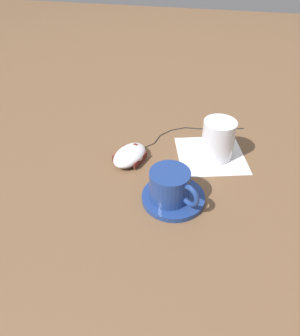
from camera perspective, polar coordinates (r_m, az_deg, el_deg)
name	(u,v)px	position (r m, az deg, el deg)	size (l,w,h in m)	color
ground_plane	(175,173)	(0.73, 4.39, -0.84)	(3.00, 3.00, 0.00)	brown
saucer	(173,197)	(0.67, 4.07, -5.14)	(0.13, 0.13, 0.01)	navy
coffee_cup	(172,186)	(0.64, 3.92, -3.09)	(0.08, 0.10, 0.06)	navy
computer_mouse	(130,155)	(0.76, -3.55, 2.25)	(0.11, 0.09, 0.03)	silver
mouse_cable	(189,132)	(0.87, 6.82, 6.22)	(0.15, 0.25, 0.00)	black
napkin_under_glass	(211,155)	(0.80, 10.53, 2.24)	(0.16, 0.16, 0.00)	white
drinking_glass	(218,139)	(0.77, 11.76, 4.92)	(0.07, 0.07, 0.09)	silver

